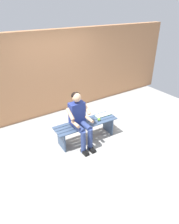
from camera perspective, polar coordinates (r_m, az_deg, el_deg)
name	(u,v)px	position (r m, az deg, el deg)	size (l,w,h in m)	color
ground_plane	(69,185)	(3.97, -5.81, -19.89)	(10.00, 7.00, 0.04)	#9E9E99
brick_wall	(34,77)	(5.73, -15.38, 9.62)	(9.50, 0.24, 2.35)	#B27A51
bench_near	(86,127)	(4.77, -1.00, -4.26)	(1.55, 0.52, 0.48)	#384C6B
person_seated	(80,118)	(4.41, -2.78, -1.85)	(0.50, 0.69, 1.28)	navy
apple	(99,119)	(4.76, 2.72, -2.10)	(0.08, 0.08, 0.08)	#72B738
book_open	(103,115)	(5.01, 3.91, -0.83)	(0.42, 0.18, 0.02)	white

